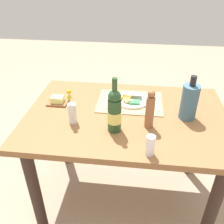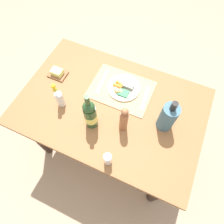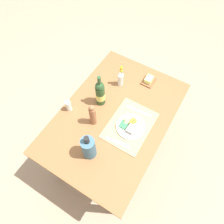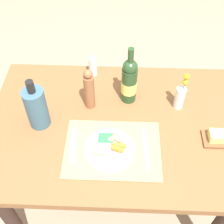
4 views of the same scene
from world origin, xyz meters
name	(u,v)px [view 3 (image 3 of 4)]	position (x,y,z in m)	size (l,w,h in m)	color
ground_plane	(114,149)	(0.00, 0.00, 0.00)	(8.00, 8.00, 0.00)	tan
dining_table	(115,123)	(0.00, 0.00, 0.64)	(1.25, 0.84, 0.76)	brown
placemat	(130,125)	(-0.01, -0.15, 0.77)	(0.43, 0.32, 0.01)	tan
dinner_plate	(130,126)	(-0.03, -0.15, 0.78)	(0.23, 0.23, 0.05)	white
fork	(118,143)	(-0.19, -0.14, 0.77)	(0.02, 0.19, 0.01)	silver
knife	(138,111)	(0.14, -0.15, 0.77)	(0.02, 0.22, 0.01)	silver
flower_vase	(121,78)	(0.31, 0.13, 0.84)	(0.05, 0.05, 0.22)	silver
pepper_mill	(93,115)	(-0.14, 0.12, 0.88)	(0.05, 0.05, 0.24)	#985E3C
cooler_bottle	(89,148)	(-0.37, -0.01, 0.88)	(0.10, 0.10, 0.27)	#3F647A
salt_shaker	(69,106)	(-0.14, 0.35, 0.82)	(0.05, 0.05, 0.11)	white
butter_dish	(149,80)	(0.46, -0.08, 0.78)	(0.13, 0.10, 0.05)	brown
wine_bottle	(100,93)	(0.06, 0.17, 0.89)	(0.08, 0.08, 0.32)	#264724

